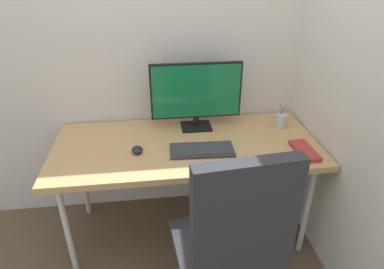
% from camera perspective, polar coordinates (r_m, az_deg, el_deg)
% --- Properties ---
extents(ground_plane, '(8.00, 8.00, 0.00)m').
position_cam_1_polar(ground_plane, '(2.59, -0.85, -15.73)').
color(ground_plane, brown).
extents(wall_back, '(3.15, 0.04, 2.80)m').
position_cam_1_polar(wall_back, '(2.30, -2.30, 18.29)').
color(wall_back, silver).
rests_on(wall_back, ground_plane).
extents(wall_side_right, '(0.04, 2.23, 2.80)m').
position_cam_1_polar(wall_side_right, '(1.99, 26.14, 13.95)').
color(wall_side_right, silver).
rests_on(wall_side_right, ground_plane).
extents(desk, '(1.68, 0.75, 0.74)m').
position_cam_1_polar(desk, '(2.17, -0.98, -2.51)').
color(desk, tan).
rests_on(desk, ground_plane).
extents(office_chair, '(0.56, 0.57, 1.13)m').
position_cam_1_polar(office_chair, '(1.70, 6.64, -18.07)').
color(office_chair, black).
rests_on(office_chair, ground_plane).
extents(monitor, '(0.61, 0.16, 0.45)m').
position_cam_1_polar(monitor, '(2.24, 0.72, 7.00)').
color(monitor, black).
rests_on(monitor, desk).
extents(keyboard, '(0.40, 0.19, 0.02)m').
position_cam_1_polar(keyboard, '(2.05, 1.68, -2.63)').
color(keyboard, '#333338').
rests_on(keyboard, desk).
extents(mouse, '(0.07, 0.09, 0.04)m').
position_cam_1_polar(mouse, '(2.06, -9.29, -2.58)').
color(mouse, black).
rests_on(mouse, desk).
extents(pen_holder, '(0.07, 0.07, 0.17)m').
position_cam_1_polar(pen_holder, '(2.40, 14.84, 2.33)').
color(pen_holder, silver).
rests_on(pen_holder, desk).
extents(notebook, '(0.12, 0.24, 0.03)m').
position_cam_1_polar(notebook, '(2.15, 18.55, -2.61)').
color(notebook, '#B23333').
rests_on(notebook, desk).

